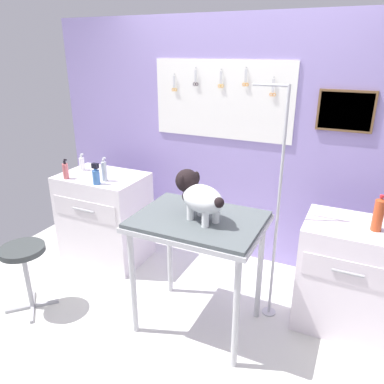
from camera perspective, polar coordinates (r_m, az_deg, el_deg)
The scene contains 13 objects.
ground at distance 3.06m, azimuth -1.93°, elevation -20.34°, with size 4.40×4.00×0.04m, color silver.
rear_wall_panel at distance 3.58m, azimuth 7.33°, elevation 7.32°, with size 4.00×0.09×2.30m.
grooming_table at distance 2.64m, azimuth 0.99°, elevation -5.89°, with size 0.90×0.67×0.91m.
grooming_arm at distance 2.81m, azimuth 12.74°, elevation -4.00°, with size 0.30×0.11×1.79m.
dog at distance 2.52m, azimuth 0.95°, elevation -0.45°, with size 0.44×0.32×0.33m.
counter_left at distance 3.81m, azimuth -13.15°, elevation -3.76°, with size 0.80×0.58×0.88m.
cabinet_right at distance 3.07m, azimuth 22.60°, elevation -11.75°, with size 0.68×0.54×0.85m.
stool at distance 3.25m, azimuth -24.37°, elevation -9.27°, with size 0.34×0.34×0.57m.
conditioner_bottle at distance 3.46m, azimuth -13.29°, elevation 3.13°, with size 0.05×0.05×0.22m.
pump_bottle_white at distance 3.84m, azimuth -16.48°, elevation 4.19°, with size 0.05×0.05×0.17m.
detangler_spray at distance 3.62m, azimuth -18.78°, elevation 3.09°, with size 0.05×0.05×0.19m.
shampoo_bottle at distance 3.40m, azimuth -14.47°, elevation 2.47°, with size 0.07×0.07×0.19m.
soda_bottle at distance 2.81m, azimuth 26.64°, elevation -3.05°, with size 0.07×0.07×0.26m.
Camera 1 is at (1.07, -2.03, 2.01)m, focal length 34.85 mm.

